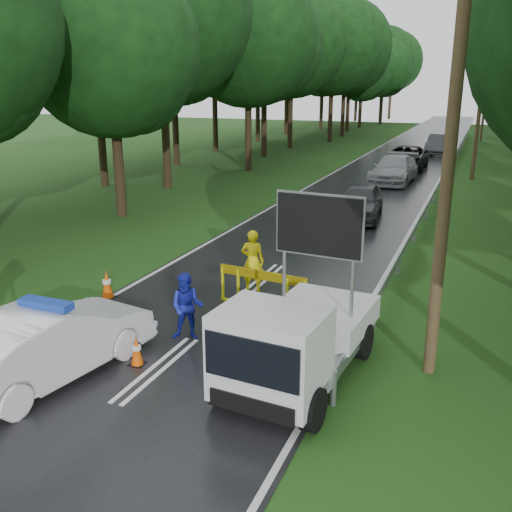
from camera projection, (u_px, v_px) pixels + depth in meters
The scene contains 19 objects.
ground at pixel (158, 369), 11.77m from camera, with size 160.00×160.00×0.00m, color #193F12.
road at pixel (391, 171), 38.42m from camera, with size 7.00×140.00×0.02m, color black.
guardrail at pixel (449, 166), 36.66m from camera, with size 0.12×60.06×0.70m.
utility_pole_near at pixel (453, 118), 10.23m from camera, with size 1.40×0.24×10.00m.
utility_pole_mid at pixel (481, 94), 33.33m from camera, with size 1.40×0.24×10.00m.
utility_pole_far at pixel (486, 89), 56.43m from camera, with size 1.40×0.24×10.00m.
police_sedan at pixel (50, 343), 11.24m from camera, with size 2.33×4.74×1.65m.
work_truck at pixel (295, 339), 10.90m from camera, with size 2.33×4.61×3.56m.
barrier at pixel (262, 280), 14.73m from camera, with size 2.50×0.35×1.04m.
officer at pixel (253, 261), 15.93m from camera, with size 0.65×0.43×1.79m, color yellow.
civilian at pixel (187, 307), 12.95m from camera, with size 0.77×0.60×1.59m, color #1A22A9.
queue_car_first at pixel (360, 201), 24.65m from camera, with size 1.82×4.53×1.54m, color #3A3C41.
queue_car_second at pixel (394, 169), 33.60m from camera, with size 2.22×5.47×1.59m, color #A2A3A9.
queue_car_third at pixel (406, 158), 38.97m from camera, with size 2.59×5.61×1.56m, color black.
queue_car_fourth at pixel (439, 144), 47.04m from camera, with size 1.71×4.91×1.62m, color #3D4045.
cone_center at pixel (137, 351), 11.86m from camera, with size 0.31×0.31×0.66m.
cone_far at pixel (252, 317), 13.51m from camera, with size 0.35×0.35×0.73m.
cone_left_mid at pixel (107, 285), 15.53m from camera, with size 0.39×0.39×0.82m.
cone_right at pixel (307, 346), 12.03m from camera, with size 0.34×0.34×0.72m.
Camera 1 is at (5.81, -9.08, 5.67)m, focal length 40.00 mm.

